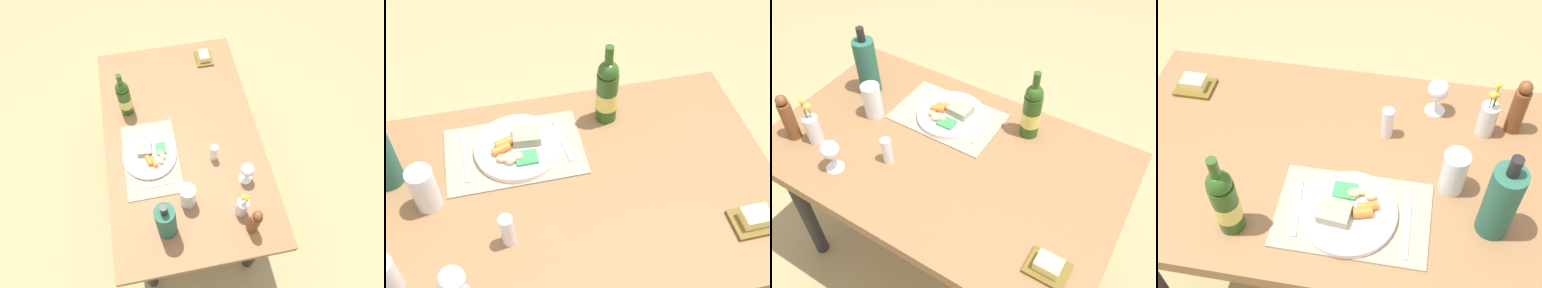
% 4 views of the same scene
% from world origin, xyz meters
% --- Properties ---
extents(dining_table, '(1.37, 0.83, 0.78)m').
position_xyz_m(dining_table, '(0.00, 0.00, 0.69)').
color(dining_table, olive).
rests_on(dining_table, ground_plane).
extents(placemat, '(0.44, 0.28, 0.01)m').
position_xyz_m(placemat, '(0.10, -0.18, 0.78)').
color(placemat, tan).
rests_on(placemat, dining_table).
extents(dinner_plate, '(0.28, 0.28, 0.05)m').
position_xyz_m(dinner_plate, '(0.09, -0.19, 0.80)').
color(dinner_plate, white).
rests_on(dinner_plate, placemat).
extents(fork, '(0.04, 0.19, 0.00)m').
position_xyz_m(fork, '(-0.06, -0.19, 0.78)').
color(fork, silver).
rests_on(fork, placemat).
extents(knife, '(0.02, 0.22, 0.00)m').
position_xyz_m(knife, '(0.26, -0.19, 0.78)').
color(knife, silver).
rests_on(knife, placemat).
extents(wine_bottle, '(0.07, 0.07, 0.30)m').
position_xyz_m(wine_bottle, '(-0.23, -0.27, 0.89)').
color(wine_bottle, '#285119').
rests_on(wine_bottle, dining_table).
extents(salt_shaker, '(0.04, 0.04, 0.11)m').
position_xyz_m(salt_shaker, '(0.16, 0.14, 0.83)').
color(salt_shaker, white).
rests_on(salt_shaker, dining_table).
extents(water_tumbler, '(0.08, 0.08, 0.15)m').
position_xyz_m(water_tumbler, '(0.37, -0.04, 0.84)').
color(water_tumbler, silver).
rests_on(water_tumbler, dining_table).
extents(flower_vase, '(0.06, 0.06, 0.21)m').
position_xyz_m(flower_vase, '(0.47, 0.20, 0.84)').
color(flower_vase, silver).
rests_on(flower_vase, dining_table).
extents(butter_dish, '(0.13, 0.10, 0.05)m').
position_xyz_m(butter_dish, '(-0.53, 0.23, 0.79)').
color(butter_dish, brown).
rests_on(butter_dish, dining_table).
extents(wine_glass, '(0.07, 0.07, 0.13)m').
position_xyz_m(wine_glass, '(0.30, 0.27, 0.87)').
color(wine_glass, white).
rests_on(wine_glass, dining_table).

